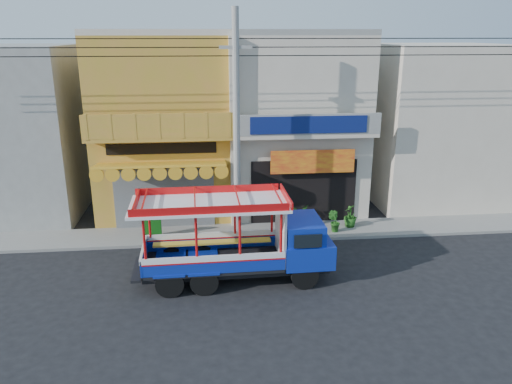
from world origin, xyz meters
The scene contains 13 objects.
ground centered at (0.00, 0.00, 0.00)m, with size 90.00×90.00×0.00m, color black.
sidewalk centered at (0.00, 4.00, 0.06)m, with size 30.00×2.00×0.12m, color slate.
shophouse_left centered at (-4.00, 7.96, 4.11)m, with size 6.00×7.50×8.24m.
shophouse_right centered at (2.00, 7.96, 4.11)m, with size 6.00×6.75×8.24m.
party_pilaster centered at (-1.00, 4.85, 4.00)m, with size 0.35×0.30×8.00m, color beige.
filler_building_left centered at (-11.00, 8.00, 3.80)m, with size 6.00×6.00×7.60m, color gray.
filler_building_right centered at (9.00, 8.00, 3.80)m, with size 6.00×6.00×7.60m, color beige.
utility_pole centered at (-0.85, 3.30, 5.03)m, with size 28.00×0.26×9.00m.
songthaew_truck centered at (-0.83, -0.01, 1.48)m, with size 6.64×2.36×3.08m.
green_sign centered at (-4.44, 3.80, 0.58)m, with size 0.71×0.39×1.09m.
potted_plant_a centered at (1.72, 4.59, 0.58)m, with size 0.83×0.72×0.92m, color #205418.
potted_plant_b centered at (3.07, 3.65, 0.56)m, with size 0.49×0.39×0.89m, color #205418.
potted_plant_c centered at (3.91, 4.14, 0.62)m, with size 0.56×0.56×1.01m, color #205418.
Camera 1 is at (-2.16, -15.42, 8.10)m, focal length 35.00 mm.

